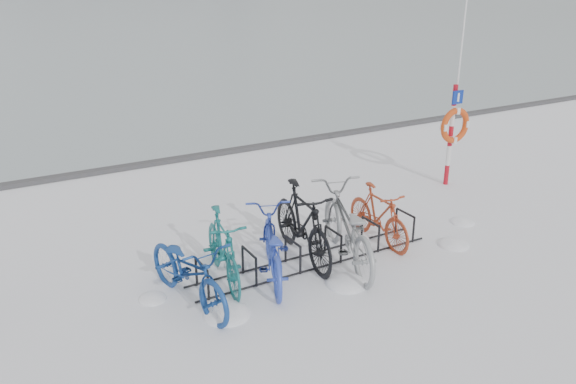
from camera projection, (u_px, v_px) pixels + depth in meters
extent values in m
plane|color=white|center=(313.00, 262.00, 8.60)|extent=(900.00, 900.00, 0.00)
cube|color=#3F3F42|center=(182.00, 159.00, 13.38)|extent=(400.00, 0.25, 0.10)
cylinder|color=black|center=(208.00, 286.00, 7.51)|extent=(0.04, 0.04, 0.44)
cylinder|color=black|center=(196.00, 272.00, 7.87)|extent=(0.04, 0.04, 0.44)
cylinder|color=black|center=(201.00, 264.00, 7.61)|extent=(0.04, 0.44, 0.04)
cylinder|color=black|center=(256.00, 272.00, 7.85)|extent=(0.04, 0.04, 0.44)
cylinder|color=black|center=(243.00, 260.00, 8.20)|extent=(0.04, 0.04, 0.44)
cylinder|color=black|center=(249.00, 252.00, 7.95)|extent=(0.04, 0.44, 0.04)
cylinder|color=black|center=(300.00, 261.00, 8.18)|extent=(0.04, 0.04, 0.44)
cylinder|color=black|center=(286.00, 249.00, 8.54)|extent=(0.04, 0.04, 0.44)
cylinder|color=black|center=(293.00, 241.00, 8.28)|extent=(0.04, 0.44, 0.04)
cylinder|color=black|center=(341.00, 249.00, 8.51)|extent=(0.04, 0.04, 0.44)
cylinder|color=black|center=(325.00, 239.00, 8.87)|extent=(0.04, 0.04, 0.44)
cylinder|color=black|center=(333.00, 231.00, 8.61)|extent=(0.04, 0.44, 0.04)
cylinder|color=black|center=(379.00, 239.00, 8.85)|extent=(0.04, 0.04, 0.44)
cylinder|color=black|center=(362.00, 229.00, 9.20)|extent=(0.04, 0.04, 0.44)
cylinder|color=black|center=(371.00, 222.00, 8.95)|extent=(0.04, 0.44, 0.04)
cylinder|color=black|center=(414.00, 230.00, 9.18)|extent=(0.04, 0.04, 0.44)
cylinder|color=black|center=(396.00, 220.00, 9.54)|extent=(0.04, 0.04, 0.44)
cylinder|color=black|center=(406.00, 213.00, 9.28)|extent=(0.04, 0.44, 0.04)
cylinder|color=black|center=(321.00, 267.00, 8.42)|extent=(4.00, 0.03, 0.03)
cylinder|color=black|center=(306.00, 255.00, 8.77)|extent=(4.00, 0.03, 0.03)
cylinder|color=#AC0D1B|center=(446.00, 175.00, 11.79)|extent=(0.10, 0.10, 0.42)
cylinder|color=silver|center=(448.00, 156.00, 11.64)|extent=(0.10, 0.10, 0.42)
cylinder|color=#AC0D1B|center=(451.00, 136.00, 11.49)|extent=(0.10, 0.10, 0.42)
cylinder|color=silver|center=(453.00, 116.00, 11.34)|extent=(0.10, 0.10, 0.42)
cylinder|color=#AC0D1B|center=(455.00, 95.00, 11.19)|extent=(0.10, 0.10, 0.42)
torus|color=#CA4113|center=(455.00, 125.00, 11.33)|extent=(0.74, 0.12, 0.74)
cube|color=navy|center=(458.00, 97.00, 11.14)|extent=(0.27, 0.03, 0.27)
cylinder|color=silver|center=(457.00, 93.00, 11.27)|extent=(0.03, 0.03, 3.82)
imported|color=navy|center=(188.00, 268.00, 7.37)|extent=(0.99, 2.02, 1.01)
imported|color=#186A6B|center=(223.00, 246.00, 7.92)|extent=(0.78, 1.82, 1.06)
imported|color=#3049BC|center=(272.00, 244.00, 8.04)|extent=(1.34, 2.03, 1.01)
imported|color=black|center=(302.00, 221.00, 8.55)|extent=(0.79, 2.06, 1.21)
imported|color=gray|center=(347.00, 225.00, 8.46)|extent=(1.40, 2.39, 1.19)
imported|color=#A93D20|center=(379.00, 213.00, 9.15)|extent=(0.51, 1.62, 0.97)
ellipsoid|color=white|center=(346.00, 284.00, 7.99)|extent=(0.60, 0.60, 0.21)
ellipsoid|color=white|center=(453.00, 245.00, 9.15)|extent=(0.51, 0.51, 0.18)
ellipsoid|color=white|center=(227.00, 314.00, 7.26)|extent=(0.62, 0.62, 0.22)
ellipsoid|color=white|center=(462.00, 223.00, 9.99)|extent=(0.43, 0.43, 0.15)
ellipsoid|color=white|center=(324.00, 242.00, 9.27)|extent=(0.34, 0.34, 0.12)
ellipsoid|color=white|center=(353.00, 238.00, 9.39)|extent=(0.55, 0.55, 0.19)
ellipsoid|color=white|center=(237.00, 265.00, 8.51)|extent=(0.40, 0.40, 0.14)
ellipsoid|color=white|center=(153.00, 299.00, 7.61)|extent=(0.38, 0.38, 0.13)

